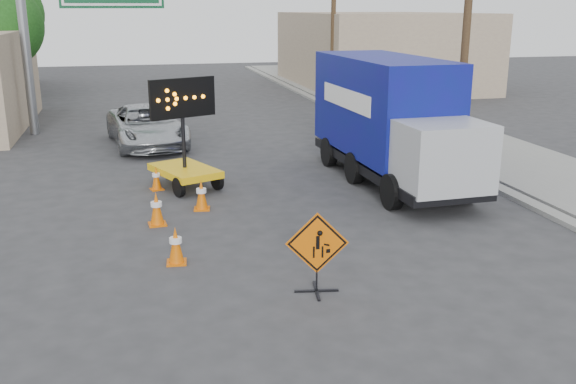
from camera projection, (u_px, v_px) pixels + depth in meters
name	position (u px, v px, depth m)	size (l,w,h in m)	color
ground	(312.00, 317.00, 10.66)	(100.00, 100.00, 0.00)	#2D2D30
curb_right	(380.00, 131.00, 26.30)	(0.40, 60.00, 0.12)	gray
sidewalk_right	(431.00, 128.00, 26.82)	(4.00, 60.00, 0.15)	gray
building_right_far	(378.00, 50.00, 41.00)	(10.00, 14.00, 4.60)	tan
highway_gantry	(77.00, 4.00, 24.97)	(6.18, 0.38, 6.90)	slate
utility_pole_near	(467.00, 16.00, 20.53)	(1.80, 0.26, 9.00)	#45341D
utility_pole_far	(333.00, 12.00, 33.59)	(1.80, 0.26, 9.00)	#45341D
tree_left_near	(0.00, 26.00, 28.16)	(3.71, 3.71, 6.03)	#45341D
tree_left_far	(6.00, 14.00, 35.27)	(4.10, 4.10, 6.66)	#45341D
construction_sign	(317.00, 250.00, 11.38)	(1.12, 0.80, 1.51)	black
arrow_board	(185.00, 164.00, 18.13)	(2.04, 2.51, 3.10)	#E6B00C
pickup_truck	(147.00, 126.00, 23.62)	(2.45, 5.30, 1.47)	#AEB1B6
box_truck	(390.00, 127.00, 18.53)	(2.59, 7.58, 3.57)	black
cone_a	(176.00, 245.00, 12.79)	(0.43, 0.43, 0.77)	#D55B04
cone_b	(157.00, 209.00, 15.05)	(0.44, 0.44, 0.81)	#D55B04
cone_c	(201.00, 195.00, 16.21)	(0.45, 0.45, 0.78)	#D55B04
cone_d	(156.00, 178.00, 17.98)	(0.42, 0.42, 0.68)	#D55B04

